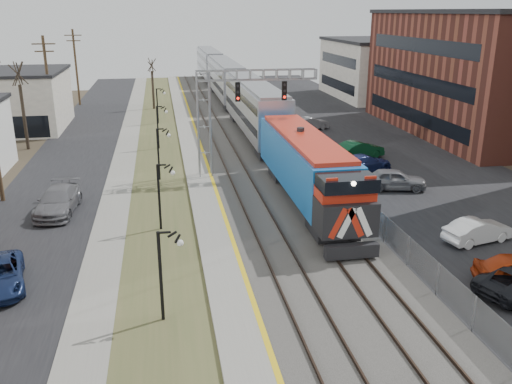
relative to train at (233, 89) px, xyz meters
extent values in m
cube|color=black|center=(-17.00, -21.20, -2.90)|extent=(7.00, 120.00, 0.04)
cube|color=gray|center=(-12.50, -21.20, -2.88)|extent=(2.00, 120.00, 0.08)
cube|color=#464F2A|center=(-9.50, -21.20, -2.89)|extent=(4.00, 120.00, 0.06)
cube|color=gray|center=(-6.50, -21.20, -2.80)|extent=(2.00, 120.00, 0.24)
cube|color=#595651|center=(-1.50, -21.20, -2.82)|extent=(8.00, 120.00, 0.20)
cube|color=black|center=(10.50, -21.20, -2.90)|extent=(16.00, 120.00, 0.04)
cube|color=gold|center=(-5.62, -21.20, -2.67)|extent=(0.24, 120.00, 0.01)
cube|color=#2D2119|center=(-4.25, -21.20, -2.64)|extent=(0.08, 120.00, 0.15)
cube|color=#2D2119|center=(-2.75, -21.20, -2.64)|extent=(0.08, 120.00, 0.15)
cube|color=#2D2119|center=(-0.75, -21.20, -2.64)|extent=(0.08, 120.00, 0.15)
cube|color=#2D2119|center=(0.75, -21.20, -2.64)|extent=(0.08, 120.00, 0.15)
cube|color=blue|center=(0.00, -35.72, -0.44)|extent=(3.00, 17.00, 4.25)
cube|color=black|center=(0.00, -44.42, -2.22)|extent=(2.80, 0.50, 0.70)
cube|color=#AAACB5|center=(0.00, -15.42, 0.09)|extent=(3.00, 22.00, 5.33)
cube|color=#AAACB5|center=(0.00, 7.38, 0.09)|extent=(3.00, 22.00, 5.33)
cube|color=#AAACB5|center=(0.00, 30.18, 0.09)|extent=(3.00, 22.00, 5.33)
cube|color=gray|center=(-6.00, -28.20, 1.08)|extent=(1.00, 1.00, 8.00)
cube|color=gray|center=(-2.00, -28.20, 4.83)|extent=(9.00, 0.80, 0.80)
cube|color=black|center=(-3.50, -28.65, 3.68)|extent=(0.35, 0.25, 1.40)
cube|color=black|center=(0.00, -28.65, 3.68)|extent=(0.35, 0.25, 1.40)
cylinder|color=black|center=(-9.50, -48.20, -0.92)|extent=(0.14, 0.14, 4.00)
cylinder|color=black|center=(-9.50, -38.20, -0.92)|extent=(0.14, 0.14, 4.00)
cylinder|color=black|center=(-9.50, -28.20, -0.92)|extent=(0.14, 0.14, 4.00)
cylinder|color=black|center=(-9.50, -18.20, -0.92)|extent=(0.14, 0.14, 4.00)
cylinder|color=black|center=(-9.50, -6.20, -0.92)|extent=(0.14, 0.14, 4.00)
cylinder|color=#4C3823|center=(-20.00, -11.20, 2.08)|extent=(0.28, 0.28, 10.00)
cylinder|color=#4C3823|center=(-20.00, 8.80, 2.08)|extent=(0.28, 0.28, 10.00)
cube|color=gray|center=(2.70, -21.20, -2.12)|extent=(0.04, 120.00, 1.60)
cube|color=brown|center=(24.50, -16.20, 3.08)|extent=(16.00, 26.00, 12.00)
cube|color=beige|center=(24.50, 8.80, 1.08)|extent=(16.00, 18.00, 8.00)
cylinder|color=#382D23|center=(-21.50, -16.20, 0.06)|extent=(0.30, 0.30, 5.95)
cylinder|color=#382D23|center=(-10.00, 3.80, -0.47)|extent=(0.30, 0.30, 4.90)
imported|color=white|center=(7.80, -43.10, -2.26)|extent=(4.25, 2.32, 1.33)
imported|color=navy|center=(6.61, -28.75, -2.23)|extent=(5.15, 3.35, 1.39)
imported|color=slate|center=(7.07, -33.52, -2.15)|extent=(4.77, 2.73, 1.53)
imported|color=#0C3E20|center=(7.46, -25.09, -2.13)|extent=(5.08, 3.41, 1.58)
imported|color=slate|center=(-15.87, -34.25, -2.13)|extent=(2.59, 5.57, 1.58)
imported|color=gray|center=(6.71, -12.46, -2.24)|extent=(4.34, 2.46, 1.35)
camera|label=1|loc=(-9.11, -68.24, 9.32)|focal=38.00mm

